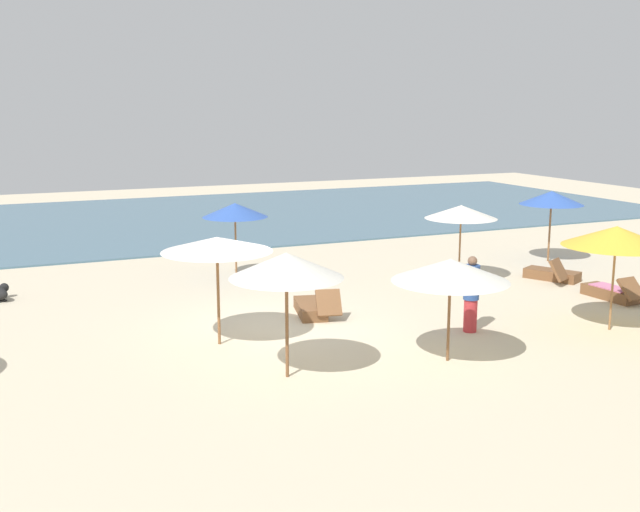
{
  "coord_description": "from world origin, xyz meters",
  "views": [
    {
      "loc": [
        -5.7,
        -15.38,
        4.88
      ],
      "look_at": [
        1.96,
        1.99,
        1.1
      ],
      "focal_mm": 42.64,
      "sensor_mm": 36.0,
      "label": 1
    }
  ],
  "objects_px": {
    "umbrella_4": "(450,270)",
    "person_2": "(471,294)",
    "umbrella_7": "(552,198)",
    "umbrella_0": "(461,212)",
    "umbrella_1": "(616,236)",
    "umbrella_6": "(235,210)",
    "lounger_1": "(312,308)",
    "umbrella_3": "(217,244)",
    "lounger_0": "(553,274)",
    "lounger_3": "(613,293)",
    "umbrella_5": "(286,265)"
  },
  "relations": [
    {
      "from": "umbrella_6",
      "to": "lounger_0",
      "type": "relative_size",
      "value": 1.25
    },
    {
      "from": "lounger_3",
      "to": "person_2",
      "type": "height_order",
      "value": "person_2"
    },
    {
      "from": "umbrella_0",
      "to": "umbrella_7",
      "type": "relative_size",
      "value": 0.96
    },
    {
      "from": "umbrella_5",
      "to": "umbrella_7",
      "type": "height_order",
      "value": "umbrella_5"
    },
    {
      "from": "umbrella_1",
      "to": "umbrella_5",
      "type": "height_order",
      "value": "umbrella_1"
    },
    {
      "from": "umbrella_3",
      "to": "umbrella_4",
      "type": "xyz_separation_m",
      "value": [
        3.76,
        -2.8,
        -0.3
      ]
    },
    {
      "from": "umbrella_0",
      "to": "person_2",
      "type": "xyz_separation_m",
      "value": [
        -2.53,
        -4.19,
        -1.12
      ]
    },
    {
      "from": "umbrella_4",
      "to": "umbrella_5",
      "type": "distance_m",
      "value": 3.22
    },
    {
      "from": "umbrella_0",
      "to": "person_2",
      "type": "height_order",
      "value": "umbrella_0"
    },
    {
      "from": "umbrella_1",
      "to": "umbrella_4",
      "type": "height_order",
      "value": "umbrella_1"
    },
    {
      "from": "umbrella_0",
      "to": "umbrella_7",
      "type": "distance_m",
      "value": 4.36
    },
    {
      "from": "umbrella_7",
      "to": "umbrella_0",
      "type": "bearing_deg",
      "value": -163.97
    },
    {
      "from": "umbrella_3",
      "to": "umbrella_7",
      "type": "xyz_separation_m",
      "value": [
        12.0,
        4.03,
        -0.08
      ]
    },
    {
      "from": "umbrella_3",
      "to": "person_2",
      "type": "distance_m",
      "value": 5.6
    },
    {
      "from": "umbrella_7",
      "to": "lounger_3",
      "type": "relative_size",
      "value": 1.29
    },
    {
      "from": "umbrella_1",
      "to": "umbrella_3",
      "type": "xyz_separation_m",
      "value": [
        -8.18,
        2.5,
        0.01
      ]
    },
    {
      "from": "umbrella_5",
      "to": "umbrella_3",
      "type": "bearing_deg",
      "value": 103.76
    },
    {
      "from": "umbrella_7",
      "to": "lounger_0",
      "type": "bearing_deg",
      "value": -127.71
    },
    {
      "from": "umbrella_5",
      "to": "umbrella_7",
      "type": "distance_m",
      "value": 13.09
    },
    {
      "from": "umbrella_0",
      "to": "umbrella_1",
      "type": "xyz_separation_m",
      "value": [
        0.37,
        -5.32,
        0.13
      ]
    },
    {
      "from": "umbrella_1",
      "to": "lounger_3",
      "type": "relative_size",
      "value": 1.34
    },
    {
      "from": "umbrella_3",
      "to": "lounger_0",
      "type": "distance_m",
      "value": 10.66
    },
    {
      "from": "umbrella_4",
      "to": "lounger_1",
      "type": "distance_m",
      "value": 4.52
    },
    {
      "from": "umbrella_4",
      "to": "umbrella_1",
      "type": "bearing_deg",
      "value": 3.94
    },
    {
      "from": "umbrella_4",
      "to": "umbrella_7",
      "type": "bearing_deg",
      "value": 39.67
    },
    {
      "from": "umbrella_0",
      "to": "umbrella_4",
      "type": "xyz_separation_m",
      "value": [
        -4.05,
        -5.63,
        -0.17
      ]
    },
    {
      "from": "umbrella_6",
      "to": "lounger_1",
      "type": "distance_m",
      "value": 4.8
    },
    {
      "from": "umbrella_7",
      "to": "umbrella_3",
      "type": "bearing_deg",
      "value": -161.44
    },
    {
      "from": "umbrella_0",
      "to": "lounger_0",
      "type": "height_order",
      "value": "umbrella_0"
    },
    {
      "from": "umbrella_6",
      "to": "umbrella_7",
      "type": "xyz_separation_m",
      "value": [
        9.82,
        -1.66,
        0.05
      ]
    },
    {
      "from": "umbrella_3",
      "to": "lounger_0",
      "type": "xyz_separation_m",
      "value": [
        10.31,
        1.85,
        -1.93
      ]
    },
    {
      "from": "umbrella_3",
      "to": "umbrella_7",
      "type": "distance_m",
      "value": 12.66
    },
    {
      "from": "umbrella_0",
      "to": "person_2",
      "type": "bearing_deg",
      "value": -121.15
    },
    {
      "from": "umbrella_6",
      "to": "person_2",
      "type": "xyz_separation_m",
      "value": [
        3.11,
        -7.05,
        -1.12
      ]
    },
    {
      "from": "umbrella_6",
      "to": "lounger_3",
      "type": "height_order",
      "value": "umbrella_6"
    },
    {
      "from": "umbrella_6",
      "to": "person_2",
      "type": "relative_size",
      "value": 1.29
    },
    {
      "from": "person_2",
      "to": "umbrella_5",
      "type": "bearing_deg",
      "value": -167.74
    },
    {
      "from": "lounger_1",
      "to": "person_2",
      "type": "height_order",
      "value": "person_2"
    },
    {
      "from": "umbrella_5",
      "to": "lounger_3",
      "type": "distance_m",
      "value": 10.05
    },
    {
      "from": "umbrella_1",
      "to": "umbrella_3",
      "type": "bearing_deg",
      "value": 163.02
    },
    {
      "from": "lounger_3",
      "to": "lounger_0",
      "type": "bearing_deg",
      "value": 88.73
    },
    {
      "from": "lounger_0",
      "to": "lounger_1",
      "type": "xyz_separation_m",
      "value": [
        -7.67,
        -0.59,
        -0.0
      ]
    },
    {
      "from": "umbrella_4",
      "to": "umbrella_7",
      "type": "distance_m",
      "value": 10.7
    },
    {
      "from": "umbrella_7",
      "to": "umbrella_6",
      "type": "bearing_deg",
      "value": 170.42
    },
    {
      "from": "umbrella_4",
      "to": "person_2",
      "type": "xyz_separation_m",
      "value": [
        1.52,
        1.44,
        -0.95
      ]
    },
    {
      "from": "umbrella_0",
      "to": "umbrella_1",
      "type": "bearing_deg",
      "value": -86.02
    },
    {
      "from": "umbrella_4",
      "to": "lounger_0",
      "type": "xyz_separation_m",
      "value": [
        6.55,
        4.65,
        -1.63
      ]
    },
    {
      "from": "lounger_1",
      "to": "umbrella_6",
      "type": "bearing_deg",
      "value": 95.99
    },
    {
      "from": "lounger_0",
      "to": "lounger_3",
      "type": "distance_m",
      "value": 2.33
    },
    {
      "from": "umbrella_5",
      "to": "umbrella_1",
      "type": "bearing_deg",
      "value": -0.89
    }
  ]
}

